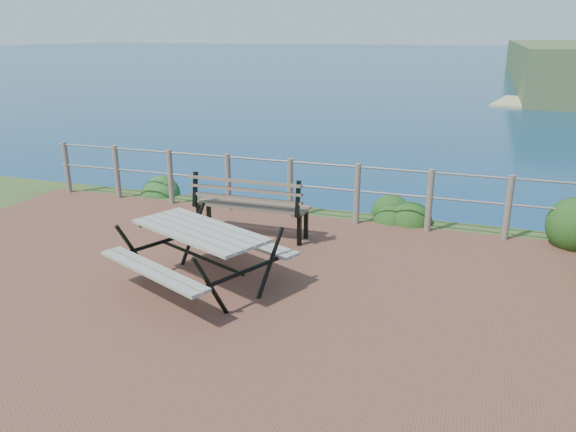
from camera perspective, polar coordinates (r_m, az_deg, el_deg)
name	(u,v)px	position (r m, az deg, el deg)	size (l,w,h in m)	color
ground	(197,301)	(6.78, -9.20, -8.48)	(10.00, 7.00, 0.12)	brown
ocean	(484,43)	(205.33, 19.26, 16.29)	(1200.00, 1200.00, 0.00)	#12536F
safety_railing	(290,185)	(9.46, 0.21, 3.19)	(9.40, 0.10, 1.00)	#6B5B4C
picnic_table	(200,251)	(6.90, -8.88, -3.57)	(1.93, 1.44, 0.75)	gray
park_bench	(251,196)	(8.52, -3.74, 2.07)	(1.78, 0.45, 1.00)	brown
shrub_lip_west	(149,195)	(11.25, -13.95, 2.06)	(0.81, 0.81, 0.56)	#20511E
shrub_lip_east	(398,217)	(9.83, 11.14, -0.06)	(0.88, 0.88, 0.66)	#194214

